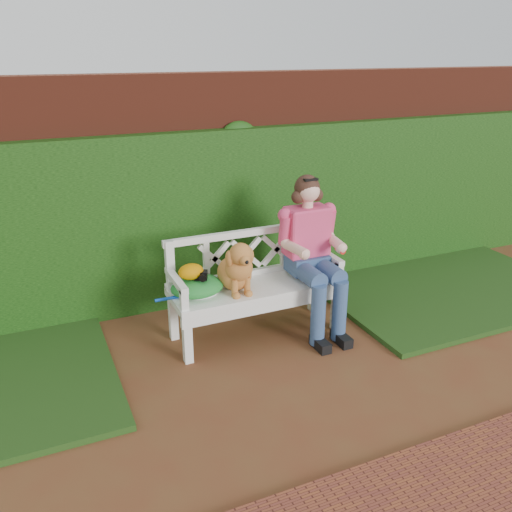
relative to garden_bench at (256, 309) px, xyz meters
name	(u,v)px	position (x,y,z in m)	size (l,w,h in m)	color
ground	(277,385)	(-0.18, -0.80, -0.24)	(60.00, 60.00, 0.00)	#602D1A
brick_wall	(195,189)	(-0.18, 1.10, 0.86)	(10.00, 0.30, 2.20)	maroon
ivy_hedge	(203,219)	(-0.18, 0.88, 0.61)	(10.00, 0.18, 1.70)	#2A6318
grass_right	(441,285)	(2.22, 0.10, -0.21)	(2.60, 2.00, 0.05)	black
garden_bench	(256,309)	(0.00, 0.00, 0.00)	(1.58, 0.60, 0.48)	white
seated_woman	(308,255)	(0.50, -0.02, 0.45)	(0.58, 0.77, 1.37)	#E24069
dog	(236,265)	(-0.20, -0.03, 0.47)	(0.31, 0.42, 0.47)	#A45F33
tennis_racket	(198,293)	(-0.53, 0.02, 0.25)	(0.57, 0.24, 0.03)	silver
green_bag	(197,286)	(-0.53, 0.01, 0.32)	(0.45, 0.35, 0.15)	green
camera_item	(201,275)	(-0.50, -0.02, 0.43)	(0.11, 0.08, 0.07)	black
baseball_glove	(191,272)	(-0.58, 0.01, 0.46)	(0.21, 0.16, 0.13)	#BB7401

